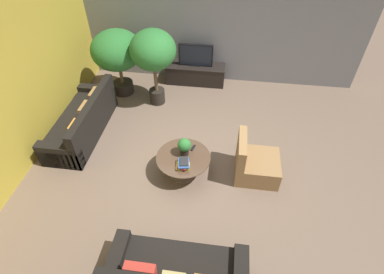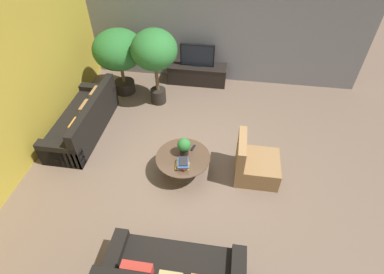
{
  "view_description": "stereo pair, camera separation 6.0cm",
  "coord_description": "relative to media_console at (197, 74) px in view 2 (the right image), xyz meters",
  "views": [
    {
      "loc": [
        0.46,
        -3.98,
        4.44
      ],
      "look_at": [
        -0.1,
        0.17,
        0.55
      ],
      "focal_mm": 28.0,
      "sensor_mm": 36.0,
      "label": 1
    },
    {
      "loc": [
        0.52,
        -3.97,
        4.44
      ],
      "look_at": [
        -0.1,
        0.17,
        0.55
      ],
      "focal_mm": 28.0,
      "sensor_mm": 36.0,
      "label": 2
    }
  ],
  "objects": [
    {
      "name": "ground_plane",
      "position": [
        0.38,
        -2.94,
        -0.27
      ],
      "size": [
        24.0,
        24.0,
        0.0
      ],
      "primitive_type": "plane",
      "color": "brown"
    },
    {
      "name": "back_wall_stone",
      "position": [
        0.38,
        0.32,
        1.23
      ],
      "size": [
        7.4,
        0.12,
        3.0
      ],
      "primitive_type": "cube",
      "color": "slate",
      "rests_on": "ground"
    },
    {
      "name": "side_wall_left",
      "position": [
        -2.88,
        -2.74,
        1.23
      ],
      "size": [
        0.12,
        7.4,
        3.0
      ],
      "primitive_type": "cube",
      "color": "gold",
      "rests_on": "ground"
    },
    {
      "name": "media_console",
      "position": [
        0.0,
        0.0,
        0.0
      ],
      "size": [
        1.56,
        0.5,
        0.51
      ],
      "color": "black",
      "rests_on": "ground"
    },
    {
      "name": "television",
      "position": [
        0.0,
        -0.0,
        0.53
      ],
      "size": [
        0.87,
        0.13,
        0.57
      ],
      "color": "black",
      "rests_on": "media_console"
    },
    {
      "name": "coffee_table",
      "position": [
        0.18,
        -3.21,
        0.04
      ],
      "size": [
        1.0,
        1.0,
        0.43
      ],
      "color": "#756656",
      "rests_on": "ground"
    },
    {
      "name": "couch_by_wall",
      "position": [
        -2.15,
        -2.34,
        0.02
      ],
      "size": [
        0.84,
        2.19,
        0.84
      ],
      "rotation": [
        0.0,
        0.0,
        -1.57
      ],
      "color": "black",
      "rests_on": "ground"
    },
    {
      "name": "armchair_wicker",
      "position": [
        1.49,
        -3.05,
        0.01
      ],
      "size": [
        0.8,
        0.76,
        0.86
      ],
      "rotation": [
        0.0,
        0.0,
        1.57
      ],
      "color": "olive",
      "rests_on": "ground"
    },
    {
      "name": "potted_palm_tall",
      "position": [
        -1.78,
        -0.7,
        0.84
      ],
      "size": [
        1.2,
        1.2,
        1.63
      ],
      "color": "black",
      "rests_on": "ground"
    },
    {
      "name": "potted_palm_corner",
      "position": [
        -0.82,
        -1.02,
        1.06
      ],
      "size": [
        1.02,
        1.02,
        1.84
      ],
      "color": "black",
      "rests_on": "ground"
    },
    {
      "name": "potted_plant_tabletop",
      "position": [
        0.19,
        -3.12,
        0.36
      ],
      "size": [
        0.25,
        0.25,
        0.35
      ],
      "color": "black",
      "rests_on": "coffee_table"
    },
    {
      "name": "book_stack",
      "position": [
        0.21,
        -3.43,
        0.23
      ],
      "size": [
        0.26,
        0.29,
        0.12
      ],
      "color": "gold",
      "rests_on": "coffee_table"
    },
    {
      "name": "remote_black",
      "position": [
        0.33,
        -2.95,
        0.18
      ],
      "size": [
        0.08,
        0.16,
        0.02
      ],
      "primitive_type": "cube",
      "rotation": [
        0.0,
        0.0,
        -0.29
      ],
      "color": "black",
      "rests_on": "coffee_table"
    }
  ]
}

